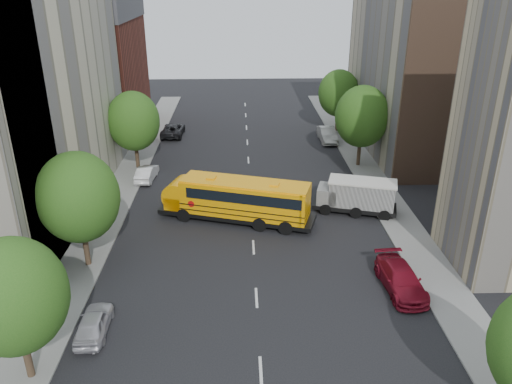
{
  "coord_description": "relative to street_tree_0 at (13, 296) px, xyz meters",
  "views": [
    {
      "loc": [
        -0.87,
        -32.7,
        17.73
      ],
      "look_at": [
        0.31,
        2.0,
        2.52
      ],
      "focal_mm": 35.0,
      "sensor_mm": 36.0,
      "label": 1
    }
  ],
  "objects": [
    {
      "name": "parked_car_3",
      "position": [
        19.8,
        6.58,
        -3.9
      ],
      "size": [
        2.45,
        5.27,
        1.49
      ],
      "primitive_type": "imported",
      "rotation": [
        0.0,
        0.0,
        0.07
      ],
      "color": "maroon",
      "rests_on": "ground"
    },
    {
      "name": "parked_car_5",
      "position": [
        20.21,
        36.06,
        -3.84
      ],
      "size": [
        1.82,
        4.92,
        1.61
      ],
      "primitive_type": "imported",
      "rotation": [
        0.0,
        0.0,
        0.02
      ],
      "color": "#9D9D98",
      "rests_on": "ground"
    },
    {
      "name": "building_left_redbrick",
      "position": [
        -7.0,
        42.0,
        1.86
      ],
      "size": [
        10.0,
        15.0,
        13.0
      ],
      "primitive_type": "cube",
      "color": "maroon",
      "rests_on": "ground"
    },
    {
      "name": "ground",
      "position": [
        11.0,
        14.0,
        -4.64
      ],
      "size": [
        120.0,
        120.0,
        0.0
      ],
      "primitive_type": "plane",
      "color": "black",
      "rests_on": "ground"
    },
    {
      "name": "parked_car_0",
      "position": [
        2.2,
        3.13,
        -3.99
      ],
      "size": [
        1.64,
        3.86,
        1.3
      ],
      "primitive_type": "imported",
      "rotation": [
        0.0,
        0.0,
        3.17
      ],
      "color": "#B7B5BC",
      "rests_on": "ground"
    },
    {
      "name": "building_right_sidewall",
      "position": [
        29.0,
        23.0,
        4.36
      ],
      "size": [
        10.1,
        0.3,
        18.0
      ],
      "primitive_type": "cube",
      "color": "brown",
      "rests_on": "ground"
    },
    {
      "name": "lane_markings",
      "position": [
        11.0,
        24.0,
        -4.64
      ],
      "size": [
        0.15,
        64.0,
        0.01
      ],
      "primitive_type": "cube",
      "color": "silver",
      "rests_on": "ground"
    },
    {
      "name": "street_tree_2",
      "position": [
        0.0,
        28.0,
        0.19
      ],
      "size": [
        4.99,
        4.99,
        7.71
      ],
      "color": "#38281C",
      "rests_on": "ground"
    },
    {
      "name": "parked_car_2",
      "position": [
        2.2,
        38.89,
        -3.91
      ],
      "size": [
        2.57,
        5.31,
        1.45
      ],
      "primitive_type": "imported",
      "rotation": [
        0.0,
        0.0,
        3.11
      ],
      "color": "black",
      "rests_on": "ground"
    },
    {
      "name": "street_tree_4",
      "position": [
        22.0,
        28.0,
        0.43
      ],
      "size": [
        5.25,
        5.25,
        8.1
      ],
      "color": "#38281C",
      "rests_on": "ground"
    },
    {
      "name": "safari_truck",
      "position": [
        19.37,
        17.37,
        -3.16
      ],
      "size": [
        6.93,
        4.01,
        2.81
      ],
      "rotation": [
        0.0,
        0.0,
        -0.28
      ],
      "color": "black",
      "rests_on": "ground"
    },
    {
      "name": "sidewalk_left",
      "position": [
        -0.5,
        19.0,
        -4.58
      ],
      "size": [
        3.0,
        80.0,
        0.12
      ],
      "primitive_type": "cube",
      "color": "slate",
      "rests_on": "ground"
    },
    {
      "name": "sidewalk_right",
      "position": [
        22.5,
        19.0,
        -4.58
      ],
      "size": [
        3.0,
        80.0,
        0.12
      ],
      "primitive_type": "cube",
      "color": "slate",
      "rests_on": "ground"
    },
    {
      "name": "building_left_cream",
      "position": [
        -7.0,
        20.0,
        5.36
      ],
      "size": [
        10.0,
        26.0,
        20.0
      ],
      "primitive_type": "cube",
      "color": "beige",
      "rests_on": "ground"
    },
    {
      "name": "street_tree_0",
      "position": [
        0.0,
        0.0,
        0.0
      ],
      "size": [
        4.8,
        4.8,
        7.41
      ],
      "color": "#38281C",
      "rests_on": "ground"
    },
    {
      "name": "street_tree_5",
      "position": [
        22.0,
        40.0,
        0.06
      ],
      "size": [
        4.86,
        4.86,
        7.51
      ],
      "color": "#38281C",
      "rests_on": "ground"
    },
    {
      "name": "street_tree_1",
      "position": [
        0.0,
        10.0,
        0.31
      ],
      "size": [
        5.12,
        5.12,
        7.9
      ],
      "color": "#38281C",
      "rests_on": "ground"
    },
    {
      "name": "school_bus",
      "position": [
        9.7,
        16.3,
        -2.72
      ],
      "size": [
        12.43,
        6.25,
        3.44
      ],
      "rotation": [
        0.0,
        0.0,
        -0.3
      ],
      "color": "black",
      "rests_on": "ground"
    },
    {
      "name": "parked_car_1",
      "position": [
        1.4,
        24.96,
        -3.97
      ],
      "size": [
        1.74,
        4.2,
        1.35
      ],
      "primitive_type": "imported",
      "rotation": [
        0.0,
        0.0,
        3.06
      ],
      "color": "white",
      "rests_on": "ground"
    },
    {
      "name": "building_right_far",
      "position": [
        29.0,
        34.0,
        4.36
      ],
      "size": [
        10.0,
        22.0,
        18.0
      ],
      "primitive_type": "cube",
      "color": "tan",
      "rests_on": "ground"
    }
  ]
}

